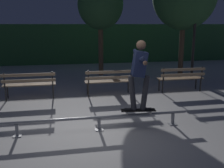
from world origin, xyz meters
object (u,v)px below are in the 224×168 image
object	(u,v)px
grind_rail	(99,119)
tree_behind_benches	(100,5)
park_bench_rightmost	(181,77)
lamp_post_right	(195,20)
park_bench_left_center	(29,83)
skateboard	(138,110)
skateboarder	(139,70)
park_bench_right_center	(109,79)

from	to	relation	value
grind_rail	tree_behind_benches	distance (m)	7.24
grind_rail	park_bench_rightmost	distance (m)	4.37
lamp_post_right	grind_rail	bearing A→B (deg)	-134.59
tree_behind_benches	park_bench_left_center	bearing A→B (deg)	-127.35
grind_rail	skateboard	distance (m)	0.91
skateboarder	tree_behind_benches	distance (m)	6.80
skateboard	park_bench_left_center	xyz separation A→B (m)	(-2.65, 2.87, 0.14)
tree_behind_benches	lamp_post_right	distance (m)	4.10
grind_rail	park_bench_right_center	size ratio (longest dim) A/B	2.56
skateboarder	park_bench_left_center	world-z (taller)	skateboarder
skateboard	tree_behind_benches	bearing A→B (deg)	88.59
park_bench_left_center	grind_rail	bearing A→B (deg)	-58.52
skateboarder	tree_behind_benches	bearing A→B (deg)	88.62
grind_rail	lamp_post_right	bearing A→B (deg)	45.41
park_bench_left_center	park_bench_right_center	size ratio (longest dim) A/B	1.00
park_bench_rightmost	grind_rail	bearing A→B (deg)	-138.97
park_bench_left_center	park_bench_rightmost	bearing A→B (deg)	0.00
grind_rail	lamp_post_right	size ratio (longest dim) A/B	1.05
skateboarder	park_bench_right_center	bearing A→B (deg)	92.62
park_bench_right_center	tree_behind_benches	distance (m)	4.52
skateboard	lamp_post_right	xyz separation A→B (m)	(3.77, 4.74, 2.09)
skateboard	lamp_post_right	bearing A→B (deg)	51.47
grind_rail	park_bench_right_center	distance (m)	2.98
tree_behind_benches	park_bench_rightmost	bearing A→B (deg)	-58.77
skateboard	park_bench_rightmost	size ratio (longest dim) A/B	0.50
park_bench_rightmost	park_bench_right_center	bearing A→B (deg)	180.00
grind_rail	park_bench_left_center	world-z (taller)	park_bench_left_center
park_bench_left_center	tree_behind_benches	world-z (taller)	tree_behind_benches
tree_behind_benches	park_bench_right_center	bearing A→B (deg)	-94.48
park_bench_left_center	park_bench_right_center	world-z (taller)	same
grind_rail	skateboard	xyz separation A→B (m)	(0.90, 0.00, 0.15)
lamp_post_right	skateboard	bearing A→B (deg)	-128.53
grind_rail	park_bench_right_center	world-z (taller)	park_bench_right_center
park_bench_left_center	lamp_post_right	bearing A→B (deg)	16.24
park_bench_left_center	skateboarder	bearing A→B (deg)	-47.19
grind_rail	skateboard	world-z (taller)	skateboard
skateboard	lamp_post_right	distance (m)	6.41
skateboard	lamp_post_right	world-z (taller)	lamp_post_right
park_bench_left_center	park_bench_rightmost	size ratio (longest dim) A/B	1.00
park_bench_right_center	skateboarder	bearing A→B (deg)	-87.38
skateboarder	park_bench_rightmost	world-z (taller)	skateboarder
grind_rail	tree_behind_benches	xyz separation A→B (m)	(1.06, 6.55, 2.89)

